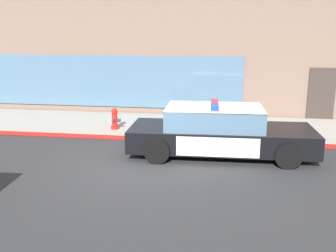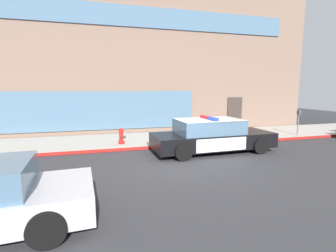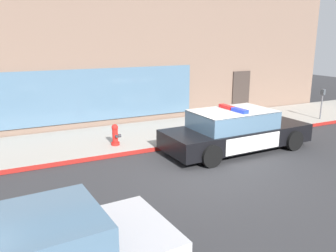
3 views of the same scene
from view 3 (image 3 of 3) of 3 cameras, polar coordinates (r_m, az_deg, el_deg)
ground at (r=10.04m, az=6.69°, el=-7.35°), size 48.00×48.00×0.00m
sidewalk at (r=13.42m, az=-2.73°, el=-1.32°), size 48.00×3.54×0.15m
curb_red_paint at (r=11.88m, az=0.73°, el=-3.40°), size 28.80×0.04×0.14m
storefront_building at (r=19.16m, az=-16.70°, el=16.17°), size 24.43×10.40×9.00m
police_cruiser at (r=11.80m, az=11.00°, el=-0.73°), size 5.13×2.22×1.49m
fire_hydrant at (r=11.84m, az=-8.64°, el=-1.47°), size 0.34×0.39×0.73m
parking_meter at (r=16.78m, az=23.96°, el=4.14°), size 0.12×0.18×1.34m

